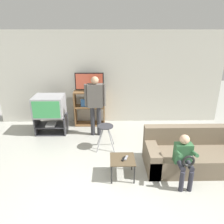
{
  "coord_description": "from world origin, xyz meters",
  "views": [
    {
      "loc": [
        -0.05,
        -2.52,
        2.6
      ],
      "look_at": [
        0.04,
        1.96,
        0.9
      ],
      "focal_mm": 35.0,
      "sensor_mm": 36.0,
      "label": 1
    }
  ],
  "objects_px": {
    "media_shelf": "(90,108)",
    "snack_table": "(122,161)",
    "remote_control_black": "(123,159)",
    "television_flat": "(89,82)",
    "tv_stand": "(52,124)",
    "remote_control_white": "(126,158)",
    "person_seated_child": "(184,157)",
    "folding_stool": "(105,130)",
    "person_standing_adult": "(95,101)",
    "couch": "(195,155)",
    "television_main": "(49,106)"
  },
  "relations": [
    {
      "from": "couch",
      "to": "tv_stand",
      "type": "bearing_deg",
      "value": 153.6
    },
    {
      "from": "remote_control_white",
      "to": "couch",
      "type": "relative_size",
      "value": 0.07
    },
    {
      "from": "media_shelf",
      "to": "remote_control_white",
      "type": "distance_m",
      "value": 2.57
    },
    {
      "from": "folding_stool",
      "to": "remote_control_black",
      "type": "relative_size",
      "value": 4.01
    },
    {
      "from": "media_shelf",
      "to": "remote_control_black",
      "type": "bearing_deg",
      "value": -71.89
    },
    {
      "from": "television_main",
      "to": "remote_control_black",
      "type": "xyz_separation_m",
      "value": [
        1.8,
        -1.95,
        -0.36
      ]
    },
    {
      "from": "snack_table",
      "to": "person_standing_adult",
      "type": "xyz_separation_m",
      "value": [
        -0.58,
        1.76,
        0.6
      ]
    },
    {
      "from": "folding_stool",
      "to": "couch",
      "type": "relative_size",
      "value": 0.29
    },
    {
      "from": "person_seated_child",
      "to": "person_standing_adult",
      "type": "bearing_deg",
      "value": 130.0
    },
    {
      "from": "media_shelf",
      "to": "remote_control_black",
      "type": "height_order",
      "value": "media_shelf"
    },
    {
      "from": "television_flat",
      "to": "television_main",
      "type": "bearing_deg",
      "value": -152.19
    },
    {
      "from": "television_flat",
      "to": "remote_control_white",
      "type": "relative_size",
      "value": 5.46
    },
    {
      "from": "remote_control_white",
      "to": "person_standing_adult",
      "type": "xyz_separation_m",
      "value": [
        -0.64,
        1.74,
        0.54
      ]
    },
    {
      "from": "media_shelf",
      "to": "person_standing_adult",
      "type": "height_order",
      "value": "person_standing_adult"
    },
    {
      "from": "person_seated_child",
      "to": "folding_stool",
      "type": "bearing_deg",
      "value": 138.04
    },
    {
      "from": "media_shelf",
      "to": "person_seated_child",
      "type": "relative_size",
      "value": 1.09
    },
    {
      "from": "remote_control_black",
      "to": "remote_control_white",
      "type": "relative_size",
      "value": 1.0
    },
    {
      "from": "television_main",
      "to": "snack_table",
      "type": "relative_size",
      "value": 1.67
    },
    {
      "from": "television_main",
      "to": "person_seated_child",
      "type": "relative_size",
      "value": 0.83
    },
    {
      "from": "person_standing_adult",
      "to": "remote_control_black",
      "type": "bearing_deg",
      "value": -71.55
    },
    {
      "from": "tv_stand",
      "to": "media_shelf",
      "type": "distance_m",
      "value": 1.14
    },
    {
      "from": "person_standing_adult",
      "to": "remote_control_white",
      "type": "bearing_deg",
      "value": -69.73
    },
    {
      "from": "tv_stand",
      "to": "snack_table",
      "type": "distance_m",
      "value": 2.61
    },
    {
      "from": "media_shelf",
      "to": "folding_stool",
      "type": "bearing_deg",
      "value": -71.47
    },
    {
      "from": "television_flat",
      "to": "person_seated_child",
      "type": "xyz_separation_m",
      "value": [
        1.82,
        -2.66,
        -0.7
      ]
    },
    {
      "from": "remote_control_black",
      "to": "snack_table",
      "type": "bearing_deg",
      "value": 158.44
    },
    {
      "from": "snack_table",
      "to": "couch",
      "type": "distance_m",
      "value": 1.5
    },
    {
      "from": "remote_control_white",
      "to": "couch",
      "type": "xyz_separation_m",
      "value": [
        1.4,
        0.29,
        -0.13
      ]
    },
    {
      "from": "snack_table",
      "to": "television_flat",
      "type": "bearing_deg",
      "value": 107.26
    },
    {
      "from": "tv_stand",
      "to": "television_main",
      "type": "relative_size",
      "value": 1.05
    },
    {
      "from": "television_main",
      "to": "person_seated_child",
      "type": "distance_m",
      "value": 3.55
    },
    {
      "from": "folding_stool",
      "to": "snack_table",
      "type": "relative_size",
      "value": 1.28
    },
    {
      "from": "television_main",
      "to": "remote_control_white",
      "type": "bearing_deg",
      "value": -46.05
    },
    {
      "from": "remote_control_white",
      "to": "person_seated_child",
      "type": "relative_size",
      "value": 0.16
    },
    {
      "from": "tv_stand",
      "to": "remote_control_white",
      "type": "bearing_deg",
      "value": -46.02
    },
    {
      "from": "tv_stand",
      "to": "remote_control_white",
      "type": "distance_m",
      "value": 2.64
    },
    {
      "from": "folding_stool",
      "to": "person_seated_child",
      "type": "distance_m",
      "value": 1.85
    },
    {
      "from": "television_main",
      "to": "person_standing_adult",
      "type": "xyz_separation_m",
      "value": [
        1.21,
        -0.18,
        0.18
      ]
    },
    {
      "from": "remote_control_black",
      "to": "person_standing_adult",
      "type": "height_order",
      "value": "person_standing_adult"
    },
    {
      "from": "remote_control_white",
      "to": "remote_control_black",
      "type": "bearing_deg",
      "value": -126.52
    },
    {
      "from": "snack_table",
      "to": "remote_control_black",
      "type": "height_order",
      "value": "remote_control_black"
    },
    {
      "from": "tv_stand",
      "to": "remote_control_white",
      "type": "relative_size",
      "value": 5.54
    },
    {
      "from": "person_seated_child",
      "to": "couch",
      "type": "bearing_deg",
      "value": 50.56
    },
    {
      "from": "folding_stool",
      "to": "snack_table",
      "type": "xyz_separation_m",
      "value": [
        0.32,
        -1.05,
        -0.13
      ]
    },
    {
      "from": "tv_stand",
      "to": "snack_table",
      "type": "bearing_deg",
      "value": -47.36
    },
    {
      "from": "snack_table",
      "to": "television_main",
      "type": "bearing_deg",
      "value": 132.62
    },
    {
      "from": "tv_stand",
      "to": "person_seated_child",
      "type": "distance_m",
      "value": 3.53
    },
    {
      "from": "media_shelf",
      "to": "snack_table",
      "type": "height_order",
      "value": "media_shelf"
    },
    {
      "from": "folding_stool",
      "to": "couch",
      "type": "distance_m",
      "value": 1.95
    },
    {
      "from": "media_shelf",
      "to": "person_seated_child",
      "type": "bearing_deg",
      "value": -54.95
    }
  ]
}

